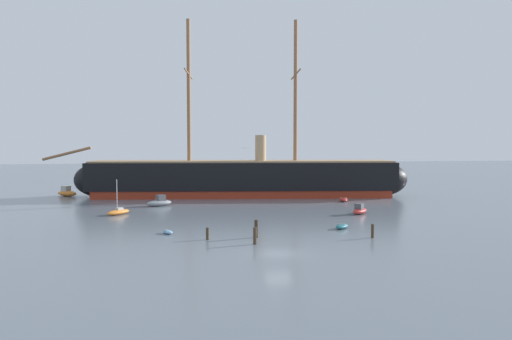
{
  "coord_description": "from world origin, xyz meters",
  "views": [
    {
      "loc": [
        -9.86,
        -45.26,
        10.64
      ],
      "look_at": [
        3.47,
        33.1,
        6.01
      ],
      "focal_mm": 34.71,
      "sensor_mm": 36.0,
      "label": 1
    }
  ],
  "objects_px": {
    "dinghy_foreground_left": "(168,232)",
    "dinghy_far_right": "(359,192)",
    "motorboat_mid_right": "(360,210)",
    "mooring_piling_midwater": "(207,234)",
    "motorboat_alongside_bow": "(159,202)",
    "motorboat_far_left": "(67,193)",
    "tall_ship": "(242,178)",
    "seagull_in_flight": "(246,148)",
    "sailboat_mid_left": "(118,212)",
    "dinghy_foreground_right": "(342,226)",
    "mooring_piling_right_pair": "(255,236)",
    "dinghy_distant_centre": "(216,188)",
    "mooring_piling_left_pair": "(256,229)",
    "dinghy_alongside_stern": "(344,200)",
    "mooring_piling_nearest": "(373,231)"
  },
  "relations": [
    {
      "from": "dinghy_foreground_left",
      "to": "motorboat_mid_right",
      "type": "xyz_separation_m",
      "value": [
        27.6,
        11.02,
        0.34
      ]
    },
    {
      "from": "motorboat_mid_right",
      "to": "dinghy_foreground_left",
      "type": "bearing_deg",
      "value": -158.23
    },
    {
      "from": "seagull_in_flight",
      "to": "sailboat_mid_left",
      "type": "bearing_deg",
      "value": 150.34
    },
    {
      "from": "sailboat_mid_left",
      "to": "dinghy_far_right",
      "type": "bearing_deg",
      "value": 26.72
    },
    {
      "from": "mooring_piling_left_pair",
      "to": "mooring_piling_midwater",
      "type": "bearing_deg",
      "value": -177.68
    },
    {
      "from": "sailboat_mid_left",
      "to": "motorboat_alongside_bow",
      "type": "relative_size",
      "value": 1.11
    },
    {
      "from": "motorboat_alongside_bow",
      "to": "dinghy_distant_centre",
      "type": "xyz_separation_m",
      "value": [
        11.72,
        27.45,
        -0.42
      ]
    },
    {
      "from": "motorboat_far_left",
      "to": "seagull_in_flight",
      "type": "bearing_deg",
      "value": -50.96
    },
    {
      "from": "motorboat_alongside_bow",
      "to": "dinghy_far_right",
      "type": "height_order",
      "value": "motorboat_alongside_bow"
    },
    {
      "from": "tall_ship",
      "to": "mooring_piling_left_pair",
      "type": "distance_m",
      "value": 40.83
    },
    {
      "from": "motorboat_alongside_bow",
      "to": "mooring_piling_midwater",
      "type": "relative_size",
      "value": 3.56
    },
    {
      "from": "dinghy_far_right",
      "to": "seagull_in_flight",
      "type": "bearing_deg",
      "value": -131.03
    },
    {
      "from": "dinghy_alongside_stern",
      "to": "mooring_piling_left_pair",
      "type": "height_order",
      "value": "mooring_piling_left_pair"
    },
    {
      "from": "dinghy_distant_centre",
      "to": "seagull_in_flight",
      "type": "xyz_separation_m",
      "value": [
        -0.13,
        -46.11,
        9.57
      ]
    },
    {
      "from": "dinghy_foreground_right",
      "to": "dinghy_alongside_stern",
      "type": "relative_size",
      "value": 0.8
    },
    {
      "from": "mooring_piling_midwater",
      "to": "dinghy_foreground_right",
      "type": "bearing_deg",
      "value": 13.39
    },
    {
      "from": "motorboat_mid_right",
      "to": "dinghy_alongside_stern",
      "type": "height_order",
      "value": "motorboat_mid_right"
    },
    {
      "from": "dinghy_foreground_right",
      "to": "motorboat_mid_right",
      "type": "relative_size",
      "value": 0.66
    },
    {
      "from": "motorboat_alongside_bow",
      "to": "motorboat_far_left",
      "type": "bearing_deg",
      "value": 135.24
    },
    {
      "from": "motorboat_far_left",
      "to": "dinghy_far_right",
      "type": "height_order",
      "value": "motorboat_far_left"
    },
    {
      "from": "mooring_piling_right_pair",
      "to": "dinghy_foreground_right",
      "type": "bearing_deg",
      "value": 31.04
    },
    {
      "from": "dinghy_foreground_left",
      "to": "mooring_piling_left_pair",
      "type": "xyz_separation_m",
      "value": [
        9.68,
        -3.96,
        0.77
      ]
    },
    {
      "from": "dinghy_foreground_left",
      "to": "mooring_piling_right_pair",
      "type": "relative_size",
      "value": 1.13
    },
    {
      "from": "motorboat_mid_right",
      "to": "mooring_piling_right_pair",
      "type": "bearing_deg",
      "value": -135.31
    },
    {
      "from": "motorboat_far_left",
      "to": "mooring_piling_left_pair",
      "type": "xyz_separation_m",
      "value": [
        29.27,
        -46.93,
        0.3
      ]
    },
    {
      "from": "dinghy_foreground_left",
      "to": "dinghy_alongside_stern",
      "type": "xyz_separation_m",
      "value": [
        30.42,
        25.71,
        0.13
      ]
    },
    {
      "from": "dinghy_far_right",
      "to": "mooring_piling_right_pair",
      "type": "distance_m",
      "value": 55.39
    },
    {
      "from": "motorboat_mid_right",
      "to": "motorboat_far_left",
      "type": "distance_m",
      "value": 56.98
    },
    {
      "from": "motorboat_far_left",
      "to": "tall_ship",
      "type": "bearing_deg",
      "value": -10.82
    },
    {
      "from": "tall_ship",
      "to": "dinghy_distant_centre",
      "type": "relative_size",
      "value": 35.4
    },
    {
      "from": "dinghy_foreground_left",
      "to": "motorboat_mid_right",
      "type": "relative_size",
      "value": 0.52
    },
    {
      "from": "mooring_piling_nearest",
      "to": "motorboat_mid_right",
      "type": "bearing_deg",
      "value": 72.95
    },
    {
      "from": "motorboat_alongside_bow",
      "to": "dinghy_alongside_stern",
      "type": "distance_m",
      "value": 31.96
    },
    {
      "from": "tall_ship",
      "to": "dinghy_distant_centre",
      "type": "bearing_deg",
      "value": 103.09
    },
    {
      "from": "dinghy_far_right",
      "to": "mooring_piling_left_pair",
      "type": "xyz_separation_m",
      "value": [
        -29.01,
        -43.26,
        0.75
      ]
    },
    {
      "from": "dinghy_foreground_right",
      "to": "motorboat_far_left",
      "type": "height_order",
      "value": "motorboat_far_left"
    },
    {
      "from": "sailboat_mid_left",
      "to": "dinghy_alongside_stern",
      "type": "xyz_separation_m",
      "value": [
        37.59,
        9.5,
        -0.08
      ]
    },
    {
      "from": "tall_ship",
      "to": "motorboat_alongside_bow",
      "type": "distance_m",
      "value": 19.48
    },
    {
      "from": "mooring_piling_right_pair",
      "to": "mooring_piling_nearest",
      "type": "bearing_deg",
      "value": 5.09
    },
    {
      "from": "dinghy_foreground_right",
      "to": "seagull_in_flight",
      "type": "bearing_deg",
      "value": 148.57
    },
    {
      "from": "tall_ship",
      "to": "dinghy_alongside_stern",
      "type": "height_order",
      "value": "tall_ship"
    },
    {
      "from": "dinghy_foreground_right",
      "to": "motorboat_alongside_bow",
      "type": "height_order",
      "value": "motorboat_alongside_bow"
    },
    {
      "from": "dinghy_foreground_left",
      "to": "dinghy_far_right",
      "type": "relative_size",
      "value": 0.97
    },
    {
      "from": "motorboat_mid_right",
      "to": "mooring_piling_right_pair",
      "type": "height_order",
      "value": "mooring_piling_right_pair"
    },
    {
      "from": "tall_ship",
      "to": "motorboat_far_left",
      "type": "xyz_separation_m",
      "value": [
        -33.49,
        6.4,
        -2.92
      ]
    },
    {
      "from": "tall_ship",
      "to": "dinghy_foreground_left",
      "type": "height_order",
      "value": "tall_ship"
    },
    {
      "from": "motorboat_mid_right",
      "to": "mooring_piling_midwater",
      "type": "height_order",
      "value": "motorboat_mid_right"
    },
    {
      "from": "dinghy_far_right",
      "to": "seagull_in_flight",
      "type": "distance_m",
      "value": 44.65
    },
    {
      "from": "dinghy_foreground_right",
      "to": "dinghy_alongside_stern",
      "type": "height_order",
      "value": "dinghy_alongside_stern"
    },
    {
      "from": "tall_ship",
      "to": "dinghy_foreground_right",
      "type": "xyz_separation_m",
      "value": [
        7.0,
        -36.79,
        -3.31
      ]
    }
  ]
}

